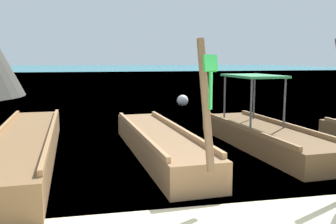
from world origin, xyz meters
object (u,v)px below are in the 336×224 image
at_px(mooring_buoy_near, 183,101).
at_px(longtail_boat_green_ribbon, 159,143).
at_px(longtail_boat_violet_ribbon, 26,147).
at_px(longtail_boat_blue_ribbon, 264,135).

bearing_deg(mooring_buoy_near, longtail_boat_green_ribbon, -107.41).
bearing_deg(mooring_buoy_near, longtail_boat_violet_ribbon, -123.95).
height_order(longtail_boat_violet_ribbon, longtail_boat_green_ribbon, longtail_boat_violet_ribbon).
relative_size(longtail_boat_violet_ribbon, mooring_buoy_near, 14.31).
xyz_separation_m(longtail_boat_violet_ribbon, mooring_buoy_near, (5.57, 8.27, -0.04)).
height_order(longtail_boat_green_ribbon, longtail_boat_blue_ribbon, longtail_boat_blue_ribbon).
bearing_deg(longtail_boat_violet_ribbon, longtail_boat_green_ribbon, -4.17).
bearing_deg(longtail_boat_blue_ribbon, longtail_boat_green_ribbon, -174.73).
relative_size(longtail_boat_blue_ribbon, mooring_buoy_near, 10.72).
bearing_deg(longtail_boat_green_ribbon, longtail_boat_violet_ribbon, 175.83).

